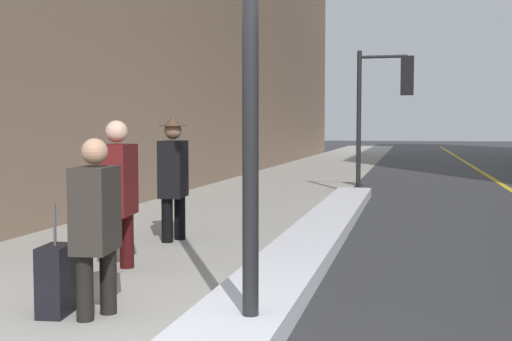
{
  "coord_description": "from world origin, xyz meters",
  "views": [
    {
      "loc": [
        1.48,
        -3.77,
        1.57
      ],
      "look_at": [
        -0.4,
        4.0,
        1.05
      ],
      "focal_mm": 45.0,
      "sensor_mm": 36.0,
      "label": 1
    }
  ],
  "objects_px": {
    "pedestrian_with_shoulder_bag": "(118,188)",
    "pedestrian_in_fedora": "(173,173)",
    "pedestrian_nearside": "(96,219)",
    "rolling_suitcase": "(56,281)",
    "traffic_light_near": "(390,91)"
  },
  "relations": [
    {
      "from": "pedestrian_nearside",
      "to": "pedestrian_with_shoulder_bag",
      "type": "relative_size",
      "value": 0.9
    },
    {
      "from": "pedestrian_with_shoulder_bag",
      "to": "rolling_suitcase",
      "type": "xyz_separation_m",
      "value": [
        0.26,
        -1.71,
        -0.62
      ]
    },
    {
      "from": "pedestrian_with_shoulder_bag",
      "to": "pedestrian_in_fedora",
      "type": "bearing_deg",
      "value": 174.82
    },
    {
      "from": "pedestrian_nearside",
      "to": "rolling_suitcase",
      "type": "bearing_deg",
      "value": -92.91
    },
    {
      "from": "rolling_suitcase",
      "to": "pedestrian_with_shoulder_bag",
      "type": "bearing_deg",
      "value": -178.75
    },
    {
      "from": "rolling_suitcase",
      "to": "pedestrian_in_fedora",
      "type": "bearing_deg",
      "value": 177.9
    },
    {
      "from": "traffic_light_near",
      "to": "rolling_suitcase",
      "type": "relative_size",
      "value": 3.58
    },
    {
      "from": "traffic_light_near",
      "to": "rolling_suitcase",
      "type": "bearing_deg",
      "value": -103.1
    },
    {
      "from": "pedestrian_with_shoulder_bag",
      "to": "pedestrian_in_fedora",
      "type": "relative_size",
      "value": 0.95
    },
    {
      "from": "traffic_light_near",
      "to": "pedestrian_in_fedora",
      "type": "height_order",
      "value": "traffic_light_near"
    },
    {
      "from": "pedestrian_in_fedora",
      "to": "rolling_suitcase",
      "type": "relative_size",
      "value": 1.85
    },
    {
      "from": "rolling_suitcase",
      "to": "traffic_light_near",
      "type": "bearing_deg",
      "value": 160.21
    },
    {
      "from": "pedestrian_with_shoulder_bag",
      "to": "pedestrian_nearside",
      "type": "bearing_deg",
      "value": 12.8
    },
    {
      "from": "pedestrian_nearside",
      "to": "pedestrian_in_fedora",
      "type": "distance_m",
      "value": 3.63
    },
    {
      "from": "pedestrian_nearside",
      "to": "pedestrian_with_shoulder_bag",
      "type": "xyz_separation_m",
      "value": [
        -0.61,
        1.69,
        0.09
      ]
    }
  ]
}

